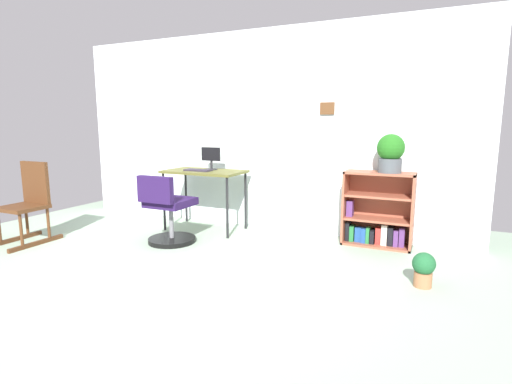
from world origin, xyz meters
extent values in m
plane|color=#93AA93|center=(0.00, 0.00, 0.00)|extent=(6.24, 6.24, 0.00)
cube|color=silver|center=(0.00, 2.15, 1.20)|extent=(5.20, 0.10, 2.41)
cube|color=#58351C|center=(0.90, 2.09, 1.47)|extent=(0.16, 0.02, 0.13)
cube|color=brown|center=(-0.51, 1.72, 0.72)|extent=(0.97, 0.55, 0.03)
cylinder|color=black|center=(-0.95, 1.48, 0.35)|extent=(0.03, 0.03, 0.71)
cylinder|color=black|center=(-0.06, 1.48, 0.35)|extent=(0.03, 0.03, 0.71)
cylinder|color=black|center=(-0.95, 1.95, 0.35)|extent=(0.03, 0.03, 0.71)
cylinder|color=black|center=(-0.06, 1.95, 0.35)|extent=(0.03, 0.03, 0.71)
cylinder|color=#262628|center=(-0.46, 1.82, 0.74)|extent=(0.14, 0.14, 0.01)
cylinder|color=#262628|center=(-0.46, 1.82, 0.80)|extent=(0.03, 0.03, 0.10)
cube|color=black|center=(-0.46, 1.81, 0.93)|extent=(0.26, 0.02, 0.17)
cube|color=#2B2433|center=(-0.55, 1.64, 0.75)|extent=(0.33, 0.14, 0.02)
cylinder|color=black|center=(-0.55, 1.09, 0.03)|extent=(0.52, 0.52, 0.05)
cylinder|color=slate|center=(-0.55, 1.09, 0.23)|extent=(0.05, 0.05, 0.36)
cube|color=#271444|center=(-0.55, 1.09, 0.45)|extent=(0.44, 0.44, 0.08)
cube|color=#271444|center=(-0.55, 0.84, 0.63)|extent=(0.42, 0.07, 0.28)
cube|color=#4F2D17|center=(-2.17, 0.37, 0.02)|extent=(0.04, 0.64, 0.04)
cube|color=#4F2D17|center=(-1.81, 0.37, 0.02)|extent=(0.04, 0.64, 0.04)
cylinder|color=#4F2D17|center=(-1.81, 0.21, 0.21)|extent=(0.03, 0.03, 0.34)
cylinder|color=#4F2D17|center=(-2.17, 0.53, 0.21)|extent=(0.03, 0.03, 0.34)
cylinder|color=#4F2D17|center=(-1.81, 0.53, 0.21)|extent=(0.03, 0.03, 0.34)
cube|color=#4F2D17|center=(-1.99, 0.37, 0.40)|extent=(0.42, 0.40, 0.04)
cube|color=#4F2D17|center=(-1.99, 0.55, 0.65)|extent=(0.40, 0.04, 0.47)
cube|color=#99513B|center=(1.18, 1.92, 0.40)|extent=(0.02, 0.30, 0.80)
cube|color=#99513B|center=(1.88, 1.92, 0.40)|extent=(0.02, 0.30, 0.80)
cube|color=#99513B|center=(1.53, 1.92, 0.79)|extent=(0.72, 0.30, 0.02)
cube|color=#99513B|center=(1.53, 1.92, 0.01)|extent=(0.72, 0.30, 0.02)
cube|color=#99513B|center=(1.53, 2.06, 0.40)|extent=(0.72, 0.02, 0.80)
cube|color=#99513B|center=(1.53, 1.92, 0.29)|extent=(0.67, 0.28, 0.02)
cube|color=#99513B|center=(1.53, 1.92, 0.54)|extent=(0.67, 0.28, 0.02)
cube|color=black|center=(1.22, 1.91, 0.13)|extent=(0.04, 0.12, 0.21)
cube|color=#237238|center=(1.27, 1.91, 0.11)|extent=(0.05, 0.12, 0.17)
cube|color=#1E478C|center=(1.34, 1.91, 0.10)|extent=(0.07, 0.09, 0.16)
cube|color=#1E478C|center=(1.40, 1.91, 0.10)|extent=(0.05, 0.12, 0.16)
cube|color=#237238|center=(1.44, 1.91, 0.11)|extent=(0.04, 0.12, 0.17)
cube|color=black|center=(1.49, 1.91, 0.10)|extent=(0.04, 0.13, 0.14)
cube|color=#B22D28|center=(1.55, 1.91, 0.11)|extent=(0.05, 0.09, 0.18)
cube|color=beige|center=(1.61, 1.91, 0.13)|extent=(0.06, 0.11, 0.22)
cube|color=black|center=(1.67, 1.91, 0.12)|extent=(0.05, 0.11, 0.20)
cube|color=#593372|center=(1.73, 1.91, 0.11)|extent=(0.05, 0.11, 0.17)
cube|color=#593372|center=(1.79, 1.91, 0.12)|extent=(0.05, 0.09, 0.20)
cube|color=#593372|center=(1.24, 1.91, 0.39)|extent=(0.06, 0.10, 0.18)
cylinder|color=#474C51|center=(1.63, 1.90, 0.87)|extent=(0.23, 0.23, 0.15)
sphere|color=#20631A|center=(1.63, 1.90, 1.06)|extent=(0.28, 0.28, 0.28)
cylinder|color=#9E6642|center=(2.04, 0.93, 0.06)|extent=(0.14, 0.14, 0.12)
sphere|color=#1E5B30|center=(2.04, 0.93, 0.19)|extent=(0.18, 0.18, 0.18)
camera|label=1|loc=(2.10, -2.40, 1.30)|focal=28.02mm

